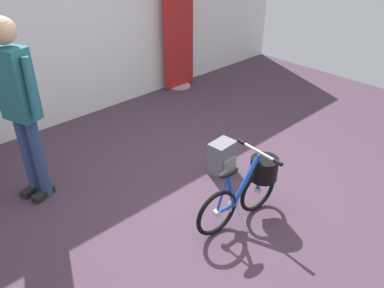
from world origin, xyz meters
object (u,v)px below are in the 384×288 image
Objects in this scene: floor_banner_stand at (179,44)px; backpack_on_floor at (222,157)px; visitor_near_wall at (19,101)px; folding_bike_foreground at (249,185)px.

floor_banner_stand is 2.61m from backpack_on_floor.
floor_banner_stand is 4.37× the size of backpack_on_floor.
floor_banner_stand is 3.20m from visitor_near_wall.
floor_banner_stand is at bearing 59.44° from folding_bike_foreground.
backpack_on_floor is (1.65, -1.03, -0.86)m from visitor_near_wall.
folding_bike_foreground is 0.78m from backpack_on_floor.
visitor_near_wall is at bearing 127.17° from folding_bike_foreground.
floor_banner_stand reaches higher than folding_bike_foreground.
folding_bike_foreground is 2.65× the size of backpack_on_floor.
folding_bike_foreground is (-1.68, -2.85, -0.37)m from floor_banner_stand.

